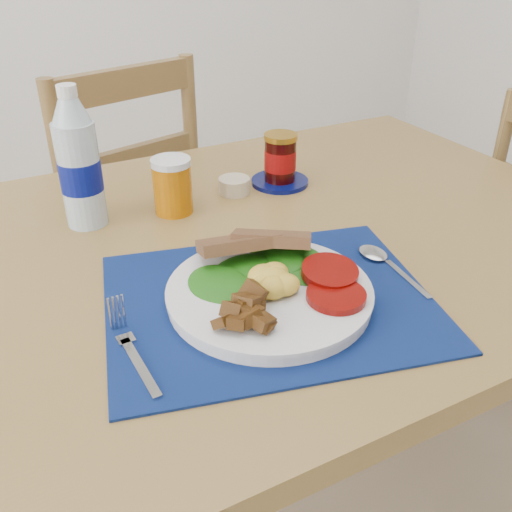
{
  "coord_description": "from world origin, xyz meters",
  "views": [
    {
      "loc": [
        -0.35,
        -0.56,
        1.21
      ],
      "look_at": [
        -0.02,
        0.06,
        0.8
      ],
      "focal_mm": 40.0,
      "sensor_mm": 36.0,
      "label": 1
    }
  ],
  "objects_px": {
    "water_bottle": "(79,166)",
    "jam_on_saucer": "(280,162)",
    "juice_glass": "(173,187)",
    "chair_far": "(115,196)",
    "breakfast_plate": "(267,290)"
  },
  "relations": [
    {
      "from": "jam_on_saucer",
      "to": "juice_glass",
      "type": "bearing_deg",
      "value": -174.57
    },
    {
      "from": "chair_far",
      "to": "breakfast_plate",
      "type": "xyz_separation_m",
      "value": [
        0.0,
        -0.85,
        0.2
      ]
    },
    {
      "from": "chair_far",
      "to": "jam_on_saucer",
      "type": "height_order",
      "value": "chair_far"
    },
    {
      "from": "water_bottle",
      "to": "juice_glass",
      "type": "relative_size",
      "value": 2.52
    },
    {
      "from": "water_bottle",
      "to": "juice_glass",
      "type": "bearing_deg",
      "value": -10.31
    },
    {
      "from": "breakfast_plate",
      "to": "jam_on_saucer",
      "type": "xyz_separation_m",
      "value": [
        0.23,
        0.36,
        0.02
      ]
    },
    {
      "from": "water_bottle",
      "to": "jam_on_saucer",
      "type": "xyz_separation_m",
      "value": [
        0.39,
        -0.01,
        -0.06
      ]
    },
    {
      "from": "water_bottle",
      "to": "jam_on_saucer",
      "type": "distance_m",
      "value": 0.39
    },
    {
      "from": "juice_glass",
      "to": "jam_on_saucer",
      "type": "distance_m",
      "value": 0.24
    },
    {
      "from": "chair_far",
      "to": "jam_on_saucer",
      "type": "bearing_deg",
      "value": 100.34
    },
    {
      "from": "breakfast_plate",
      "to": "juice_glass",
      "type": "relative_size",
      "value": 2.94
    },
    {
      "from": "chair_far",
      "to": "breakfast_plate",
      "type": "height_order",
      "value": "chair_far"
    },
    {
      "from": "jam_on_saucer",
      "to": "breakfast_plate",
      "type": "bearing_deg",
      "value": -122.11
    },
    {
      "from": "water_bottle",
      "to": "chair_far",
      "type": "bearing_deg",
      "value": 71.58
    },
    {
      "from": "juice_glass",
      "to": "breakfast_plate",
      "type": "bearing_deg",
      "value": -88.36
    }
  ]
}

